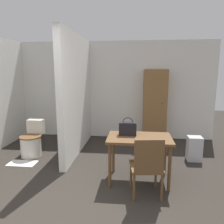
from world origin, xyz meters
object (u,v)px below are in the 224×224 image
object	(u,v)px
dining_table	(139,143)
handbag	(128,128)
toilet	(32,142)
wooden_cabinet	(155,106)
space_heater	(194,149)
wooden_chair	(147,165)

from	to	relation	value
dining_table	handbag	size ratio (longest dim) A/B	3.43
dining_table	toilet	distance (m)	2.40
wooden_cabinet	space_heater	world-z (taller)	wooden_cabinet
toilet	space_heater	distance (m)	3.32
wooden_chair	wooden_cabinet	distance (m)	2.65
handbag	wooden_cabinet	world-z (taller)	wooden_cabinet
handbag	space_heater	size ratio (longest dim) A/B	0.60
dining_table	space_heater	world-z (taller)	dining_table
toilet	space_heater	bearing A→B (deg)	1.61
toilet	handbag	xyz separation A→B (m)	(2.03, -0.75, 0.56)
handbag	wooden_cabinet	size ratio (longest dim) A/B	0.16
wooden_chair	handbag	size ratio (longest dim) A/B	3.01
wooden_chair	handbag	bearing A→B (deg)	110.63
toilet	wooden_cabinet	bearing A→B (deg)	26.21
dining_table	space_heater	size ratio (longest dim) A/B	2.07
wooden_chair	space_heater	xyz separation A→B (m)	(1.00, 1.40, -0.23)
handbag	space_heater	distance (m)	1.66
handbag	toilet	bearing A→B (deg)	159.60
dining_table	handbag	distance (m)	0.30
toilet	wooden_cabinet	xyz separation A→B (m)	(2.62, 1.29, 0.61)
space_heater	wooden_cabinet	bearing A→B (deg)	120.20
handbag	dining_table	bearing A→B (deg)	-25.61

